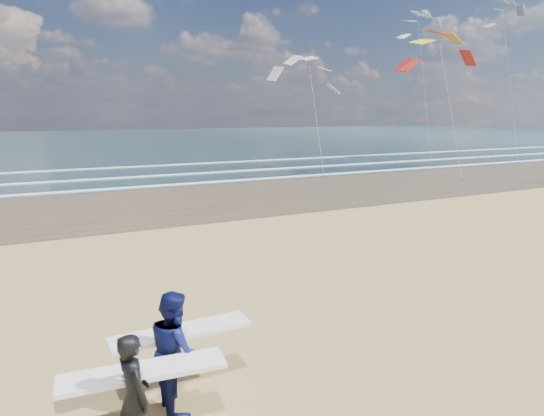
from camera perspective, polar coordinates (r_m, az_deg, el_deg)
wet_sand_strip at (r=33.07m, az=16.11°, el=3.16°), size 220.00×12.00×0.01m
ocean at (r=81.24m, az=-10.84°, el=7.92°), size 220.00×100.00×0.02m
foam_breakers at (r=40.98m, az=6.49°, el=5.06°), size 220.00×11.70×0.05m
surfer_near at (r=6.86m, az=-15.76°, el=-20.10°), size 2.24×1.06×1.69m
surfer_far at (r=7.66m, az=-11.29°, el=-15.90°), size 2.21×1.08×1.82m
kite_0 at (r=36.25m, az=19.74°, el=14.04°), size 6.88×4.86×11.17m
kite_1 at (r=36.36m, az=4.92°, el=12.71°), size 6.03×4.76×9.51m
kite_2 at (r=49.62m, az=26.04°, el=14.43°), size 5.33×4.69×15.30m
kite_5 at (r=51.19m, az=17.35°, el=14.84°), size 5.53×4.71×15.03m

